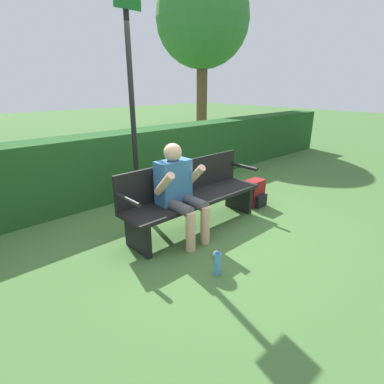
# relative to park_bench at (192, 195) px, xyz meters

# --- Properties ---
(ground_plane) EXTENTS (40.00, 40.00, 0.00)m
(ground_plane) POSITION_rel_park_bench_xyz_m (0.00, -0.07, -0.44)
(ground_plane) COLOR #426B33
(hedge_back) EXTENTS (12.00, 0.57, 1.05)m
(hedge_back) POSITION_rel_park_bench_xyz_m (0.00, 1.70, 0.09)
(hedge_back) COLOR #1E4C1E
(hedge_back) RESTS_ON ground
(park_bench) EXTENTS (1.99, 0.50, 0.86)m
(park_bench) POSITION_rel_park_bench_xyz_m (0.00, 0.00, 0.00)
(park_bench) COLOR black
(park_bench) RESTS_ON ground
(person_seated) EXTENTS (0.55, 0.59, 1.15)m
(person_seated) POSITION_rel_park_bench_xyz_m (-0.31, -0.12, 0.20)
(person_seated) COLOR #336699
(person_seated) RESTS_ON ground
(backpack) EXTENTS (0.29, 0.27, 0.40)m
(backpack) POSITION_rel_park_bench_xyz_m (1.22, -0.12, -0.25)
(backpack) COLOR maroon
(backpack) RESTS_ON ground
(water_bottle) EXTENTS (0.07, 0.07, 0.25)m
(water_bottle) POSITION_rel_park_bench_xyz_m (-0.54, -0.97, -0.32)
(water_bottle) COLOR #4C8CCC
(water_bottle) RESTS_ON ground
(signpost) EXTENTS (0.37, 0.09, 2.97)m
(signpost) POSITION_rel_park_bench_xyz_m (-0.23, 0.91, 1.25)
(signpost) COLOR black
(signpost) RESTS_ON ground
(tree) EXTENTS (2.92, 2.92, 5.14)m
(tree) POSITION_rel_park_bench_xyz_m (4.95, 4.91, 3.21)
(tree) COLOR brown
(tree) RESTS_ON ground
(litter_crumple) EXTENTS (0.08, 0.08, 0.08)m
(litter_crumple) POSITION_rel_park_bench_xyz_m (-0.33, -0.76, -0.40)
(litter_crumple) COLOR silver
(litter_crumple) RESTS_ON ground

